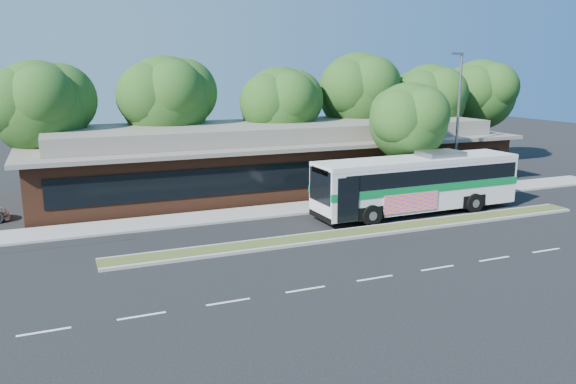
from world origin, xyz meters
The scene contains 13 objects.
ground centered at (0.00, 0.00, 0.00)m, with size 120.00×120.00×0.00m, color black.
median_strip centered at (0.00, 0.60, 0.07)m, with size 26.00×1.10×0.15m, color #444B1F.
sidewalk centered at (0.00, 6.40, 0.06)m, with size 44.00×2.60×0.12m, color gray.
plaza_building centered at (0.00, 12.99, 2.13)m, with size 33.20×11.20×4.45m.
lamp_post centered at (9.56, 6.00, 4.90)m, with size 0.93×0.18×9.07m.
tree_bg_a centered at (-14.58, 15.14, 5.87)m, with size 6.47×5.80×8.63m.
tree_bg_b centered at (-6.57, 16.14, 6.14)m, with size 6.69×6.00×9.00m.
tree_bg_c centered at (1.40, 15.13, 5.59)m, with size 6.24×5.60×8.26m.
tree_bg_d centered at (8.45, 16.15, 6.42)m, with size 6.91×6.20×9.37m.
tree_bg_e centered at (14.42, 15.14, 5.74)m, with size 6.47×5.80×8.50m.
tree_bg_f centered at (20.43, 16.14, 6.06)m, with size 6.69×6.00×8.92m.
transit_bus centered at (4.63, 3.04, 1.94)m, with size 12.46×3.11×3.48m.
sidewalk_tree centered at (6.35, 6.32, 5.01)m, with size 5.37×4.82×7.30m.
Camera 1 is at (-14.18, -22.91, 8.04)m, focal length 35.00 mm.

